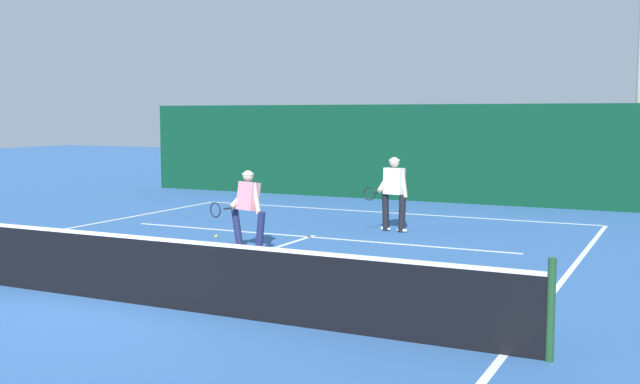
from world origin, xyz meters
TOP-DOWN VIEW (x-y plane):
  - ground_plane at (0.00, 0.00)m, footprint 80.00×80.00m
  - court_line_baseline_far at (0.00, 10.68)m, footprint 11.03×0.10m
  - court_line_sideline_right at (5.52, 0.00)m, footprint 0.10×21.36m
  - court_line_service at (0.00, 6.19)m, footprint 8.99×0.10m
  - court_line_centre at (0.00, 3.20)m, footprint 0.10×6.40m
  - tennis_net at (0.00, 0.00)m, footprint 12.08×0.09m
  - player_near at (-0.34, 4.24)m, footprint 1.01×0.87m
  - player_far at (1.34, 7.69)m, footprint 0.86×0.90m
  - tennis_ball at (-1.73, 5.22)m, footprint 0.07×0.07m
  - back_fence_windscreen at (0.00, 13.63)m, footprint 19.31×0.12m

SIDE VIEW (x-z plane):
  - ground_plane at x=0.00m, z-range 0.00..0.00m
  - court_line_baseline_far at x=0.00m, z-range 0.00..0.01m
  - court_line_sideline_right at x=5.52m, z-range 0.00..0.01m
  - court_line_service at x=0.00m, z-range 0.00..0.01m
  - court_line_centre at x=0.00m, z-range 0.00..0.01m
  - tennis_ball at x=-1.73m, z-range 0.00..0.07m
  - tennis_net at x=0.00m, z-range -0.06..1.05m
  - player_near at x=-0.34m, z-range 0.07..1.62m
  - player_far at x=1.34m, z-range 0.09..1.75m
  - back_fence_windscreen at x=0.00m, z-range 0.00..2.90m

